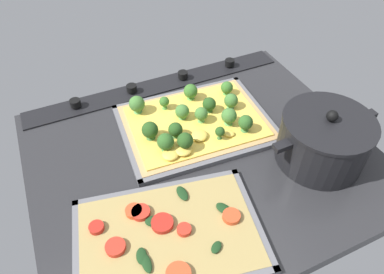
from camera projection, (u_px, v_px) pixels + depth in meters
The scene contains 7 objects.
ground_plane at pixel (202, 159), 81.68cm from camera, with size 76.41×64.44×3.00cm, color #28282B.
stove_control_panel at pixel (158, 85), 98.81cm from camera, with size 73.36×7.00×2.60cm.
baking_tray_front at pixel (195, 125), 87.16cm from camera, with size 37.85×29.60×1.30cm.
broccoli_pizza at pixel (194, 121), 85.34cm from camera, with size 35.30×27.05×6.01cm.
baking_tray_back at pixel (169, 236), 65.41cm from camera, with size 38.36×29.42×1.30cm.
veggie_pizza_back at pixel (167, 234), 64.90cm from camera, with size 35.56×26.62×1.90cm.
cooking_pot at pixel (323, 140), 75.84cm from camera, with size 26.32×19.50×13.80cm.
Camera 1 is at (24.97, 48.62, 59.45)cm, focal length 32.84 mm.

